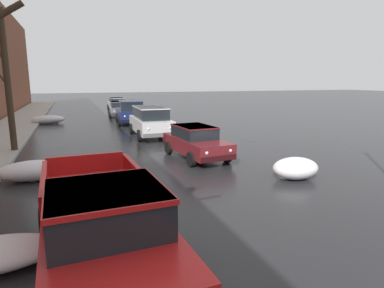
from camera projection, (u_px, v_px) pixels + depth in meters
snow_bank_along_left_kerb at (154, 114)px, 29.04m from camera, size 2.77×1.32×0.83m
snow_bank_mid_block_left at (49, 120)px, 25.68m from camera, size 2.46×1.01×0.68m
snow_bank_near_corner_right at (295, 168)px, 11.20m from camera, size 1.66×1.25×0.74m
snow_bank_along_right_kerb at (34, 171)px, 11.00m from camera, size 2.29×1.06×0.69m
bare_tree_mid_block at (6, 78)px, 14.61m from camera, size 1.30×3.23×7.12m
pickup_truck_red_approaching_near_lane at (103, 225)px, 5.60m from camera, size 2.35×5.50×1.76m
sedan_maroon_parked_kerbside_close at (196, 141)px, 14.16m from camera, size 2.07×4.16×1.42m
suv_white_parked_kerbside_mid at (150, 121)px, 19.53m from camera, size 2.16×4.64×1.82m
suv_darkblue_parked_far_down_block at (130, 111)px, 25.68m from camera, size 2.37×4.67×1.82m
sedan_grey_queued_behind_truck at (119, 109)px, 30.95m from camera, size 2.26×4.35×1.42m
sedan_silver_at_far_intersection at (117, 104)px, 37.68m from camera, size 2.00×4.24×1.42m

